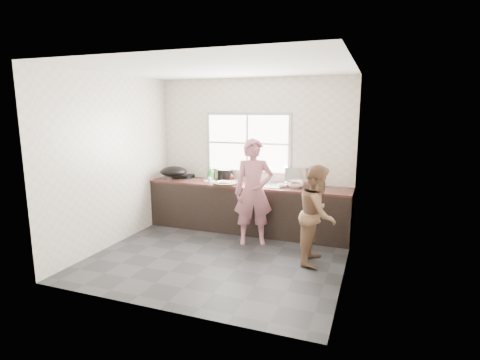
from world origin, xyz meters
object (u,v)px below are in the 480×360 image
(burner, at_px, (185,176))
(wok, at_px, (174,171))
(bowl_held, at_px, (282,185))
(bottle_brown_short, at_px, (230,176))
(black_pot, at_px, (225,175))
(dish_rack, at_px, (297,176))
(bottle_brown_tall, at_px, (211,175))
(plate_food, at_px, (209,181))
(woman, at_px, (254,195))
(pot_lid_left, at_px, (189,179))
(pot_lid_right, at_px, (210,179))
(glass_jar, at_px, (210,180))
(bowl_mince, at_px, (224,183))
(bottle_green, at_px, (211,174))
(person_side, at_px, (318,214))
(cutting_board, at_px, (225,183))
(bowl_crabs, at_px, (295,186))

(burner, height_order, wok, wok)
(bowl_held, relative_size, wok, 0.42)
(bottle_brown_short, bearing_deg, black_pot, 180.00)
(wok, distance_m, dish_rack, 2.29)
(bottle_brown_tall, bearing_deg, plate_food, -79.52)
(woman, relative_size, dish_rack, 3.73)
(bowl_held, bearing_deg, pot_lid_left, 176.27)
(bottle_brown_tall, bearing_deg, pot_lid_right, 136.85)
(bowl_held, height_order, black_pot, black_pot)
(bottle_brown_tall, xyz_separation_m, wok, (-0.67, -0.22, 0.05))
(bottle_brown_tall, relative_size, glass_jar, 2.15)
(woman, xyz_separation_m, glass_jar, (-0.98, 0.45, 0.11))
(bowl_mince, distance_m, bottle_brown_short, 0.45)
(bottle_brown_tall, relative_size, pot_lid_left, 0.83)
(bowl_mince, distance_m, bottle_green, 0.46)
(glass_jar, relative_size, wok, 0.19)
(person_side, height_order, wok, person_side)
(dish_rack, bearing_deg, plate_food, 177.40)
(woman, xyz_separation_m, black_pot, (-0.82, 0.79, 0.16))
(bottle_green, height_order, wok, bottle_green)
(wok, distance_m, pot_lid_right, 0.68)
(pot_lid_right, bearing_deg, glass_jar, -64.86)
(bowl_mince, relative_size, bottle_brown_tall, 1.17)
(cutting_board, distance_m, black_pot, 0.47)
(black_pot, bearing_deg, wok, -160.48)
(dish_rack, distance_m, pot_lid_left, 2.03)
(bottle_brown_tall, bearing_deg, bottle_brown_short, 16.55)
(bottle_green, bearing_deg, cutting_board, -32.31)
(bowl_mince, xyz_separation_m, pot_lid_right, (-0.46, 0.39, -0.02))
(burner, distance_m, wok, 0.34)
(bowl_held, relative_size, black_pot, 0.76)
(woman, xyz_separation_m, plate_food, (-1.03, 0.53, 0.07))
(glass_jar, distance_m, pot_lid_left, 0.53)
(cutting_board, height_order, pot_lid_left, cutting_board)
(burner, xyz_separation_m, dish_rack, (2.21, 0.01, 0.13))
(bottle_green, distance_m, glass_jar, 0.18)
(plate_food, height_order, glass_jar, glass_jar)
(cutting_board, relative_size, plate_food, 1.99)
(bottle_brown_short, height_order, pot_lid_right, bottle_brown_short)
(bottle_green, relative_size, pot_lid_left, 1.11)
(glass_jar, bearing_deg, bowl_mince, -17.63)
(bowl_crabs, height_order, glass_jar, glass_jar)
(person_side, height_order, plate_food, person_side)
(bottle_green, bearing_deg, burner, 164.90)
(wok, xyz_separation_m, pot_lid_left, (0.24, 0.15, -0.15))
(cutting_board, bearing_deg, woman, -29.40)
(bottle_brown_short, distance_m, glass_jar, 0.43)
(woman, distance_m, bottle_brown_short, 1.08)
(bowl_mince, height_order, bowl_crabs, bowl_crabs)
(person_side, xyz_separation_m, bowl_mince, (-1.74, 0.75, 0.19))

